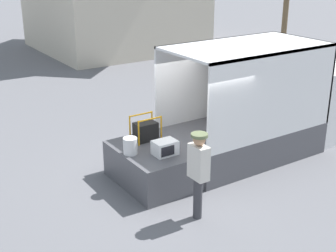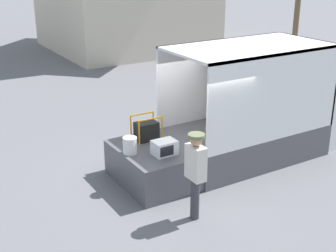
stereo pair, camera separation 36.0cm
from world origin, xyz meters
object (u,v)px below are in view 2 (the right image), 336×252
(portable_generator, at_px, (147,131))
(worker_person, at_px, (196,167))
(microwave, at_px, (164,148))
(orange_bucket, at_px, (130,145))
(box_truck, at_px, (286,115))

(portable_generator, xyz_separation_m, worker_person, (-0.22, -2.34, 0.06))
(microwave, xyz_separation_m, orange_bucket, (-0.62, 0.45, 0.03))
(portable_generator, relative_size, orange_bucket, 1.71)
(portable_generator, height_order, worker_person, worker_person)
(orange_bucket, bearing_deg, portable_generator, 35.40)
(orange_bucket, bearing_deg, box_truck, -0.25)
(box_truck, xyz_separation_m, portable_generator, (-3.98, 0.53, 0.18))
(box_truck, height_order, worker_person, box_truck)
(portable_generator, distance_m, orange_bucket, 0.88)
(microwave, distance_m, orange_bucket, 0.76)
(box_truck, distance_m, worker_person, 4.58)
(microwave, relative_size, worker_person, 0.28)
(orange_bucket, bearing_deg, microwave, -35.96)
(portable_generator, relative_size, worker_person, 0.35)
(orange_bucket, relative_size, worker_person, 0.21)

